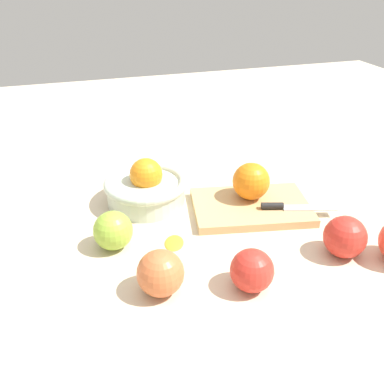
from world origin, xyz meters
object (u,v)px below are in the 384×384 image
(apple_front_left, at_px, (161,273))
(apple_front_right, at_px, (345,237))
(orange_on_board, at_px, (251,181))
(knife, at_px, (288,207))
(apple_front_center, at_px, (252,270))
(cutting_board, at_px, (251,207))
(apple_mid_left, at_px, (113,231))
(bowl, at_px, (146,188))

(apple_front_left, bearing_deg, apple_front_right, -0.13)
(orange_on_board, xyz_separation_m, knife, (0.06, -0.06, -0.03))
(knife, distance_m, apple_front_right, 0.15)
(apple_front_left, xyz_separation_m, apple_front_center, (0.14, -0.03, -0.00))
(cutting_board, bearing_deg, orange_on_board, 72.99)
(apple_front_center, bearing_deg, apple_front_left, 166.58)
(orange_on_board, bearing_deg, apple_front_left, -139.63)
(cutting_board, height_order, apple_mid_left, apple_mid_left)
(apple_mid_left, xyz_separation_m, apple_front_center, (0.19, -0.17, -0.00))
(orange_on_board, relative_size, apple_front_right, 1.04)
(apple_mid_left, bearing_deg, bowl, 57.54)
(cutting_board, distance_m, apple_front_right, 0.21)
(orange_on_board, relative_size, apple_front_center, 1.11)
(bowl, xyz_separation_m, apple_mid_left, (-0.09, -0.14, -0.00))
(cutting_board, xyz_separation_m, apple_mid_left, (-0.29, -0.04, 0.03))
(bowl, bearing_deg, apple_front_center, -71.56)
(bowl, height_order, apple_mid_left, bowl)
(apple_mid_left, bearing_deg, cutting_board, 8.39)
(bowl, bearing_deg, orange_on_board, -19.45)
(cutting_board, relative_size, orange_on_board, 3.06)
(apple_front_center, bearing_deg, bowl, 108.44)
(apple_front_right, relative_size, apple_front_center, 1.07)
(bowl, distance_m, apple_front_right, 0.41)
(cutting_board, distance_m, knife, 0.08)
(knife, bearing_deg, bowl, 152.42)
(knife, xyz_separation_m, apple_mid_left, (-0.36, -0.00, 0.01))
(cutting_board, relative_size, apple_front_left, 3.18)
(orange_on_board, height_order, apple_front_right, orange_on_board)
(apple_mid_left, relative_size, apple_front_right, 0.95)
(bowl, distance_m, knife, 0.30)
(knife, relative_size, apple_front_left, 2.04)
(apple_mid_left, distance_m, apple_front_left, 0.15)
(apple_front_right, xyz_separation_m, apple_front_center, (-0.19, -0.03, -0.00))
(apple_front_left, height_order, apple_front_right, same)
(apple_mid_left, distance_m, apple_front_center, 0.26)
(apple_front_left, relative_size, apple_front_right, 1.00)
(apple_front_left, bearing_deg, apple_front_center, -13.42)
(knife, height_order, apple_front_center, apple_front_center)
(bowl, distance_m, cutting_board, 0.23)
(orange_on_board, xyz_separation_m, apple_front_left, (-0.24, -0.21, -0.02))
(knife, xyz_separation_m, apple_front_center, (-0.16, -0.18, 0.01))
(cutting_board, bearing_deg, knife, -32.86)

